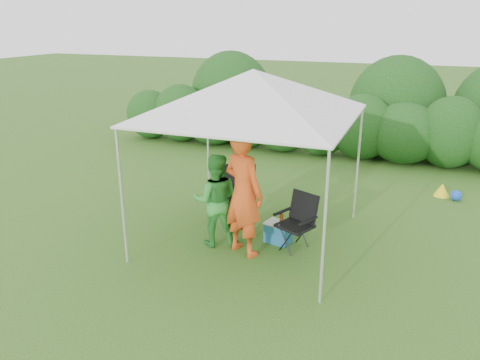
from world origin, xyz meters
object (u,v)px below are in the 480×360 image
(canopy, at_px, (253,93))
(woman, at_px, (215,200))
(chair_right, at_px, (298,218))
(man, at_px, (243,193))
(cooler, at_px, (278,232))
(chair_left, at_px, (238,193))

(canopy, xyz_separation_m, woman, (-0.48, -0.43, -1.69))
(chair_right, bearing_deg, man, -123.56)
(chair_right, distance_m, cooler, 0.49)
(canopy, height_order, man, canopy)
(cooler, bearing_deg, chair_left, 167.92)
(man, bearing_deg, canopy, -60.73)
(woman, xyz_separation_m, cooler, (0.95, 0.42, -0.59))
(man, bearing_deg, chair_right, -124.19)
(man, height_order, cooler, man)
(chair_left, relative_size, man, 0.54)
(canopy, height_order, cooler, canopy)
(man, distance_m, woman, 0.59)
(woman, bearing_deg, chair_left, -116.93)
(chair_right, bearing_deg, canopy, -160.39)
(chair_right, height_order, man, man)
(canopy, distance_m, chair_right, 2.11)
(chair_left, bearing_deg, man, -81.63)
(woman, bearing_deg, cooler, -179.24)
(woman, bearing_deg, chair_right, 172.41)
(chair_right, xyz_separation_m, woman, (-1.30, -0.36, 0.25))
(chair_right, xyz_separation_m, man, (-0.77, -0.48, 0.49))
(chair_right, bearing_deg, chair_left, -177.19)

